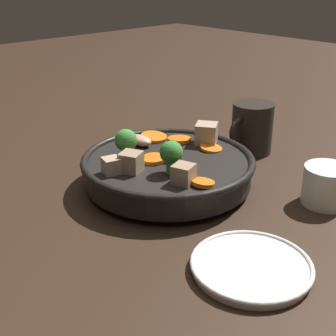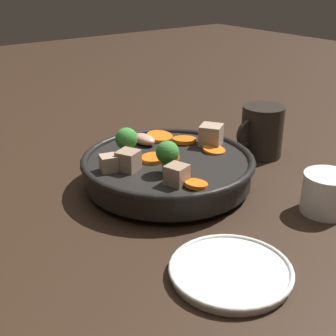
# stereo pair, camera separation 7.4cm
# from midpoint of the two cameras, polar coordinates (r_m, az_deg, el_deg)

# --- Properties ---
(ground_plane) EXTENTS (3.00, 3.00, 0.00)m
(ground_plane) POSITION_cam_midpoint_polar(r_m,az_deg,el_deg) (0.75, -2.81, -2.29)
(ground_plane) COLOR black
(stirfry_bowl) EXTENTS (0.27, 0.27, 0.10)m
(stirfry_bowl) POSITION_cam_midpoint_polar(r_m,az_deg,el_deg) (0.74, -2.91, 0.12)
(stirfry_bowl) COLOR black
(stirfry_bowl) RESTS_ON ground_plane
(side_saucer) EXTENTS (0.14, 0.14, 0.01)m
(side_saucer) POSITION_cam_midpoint_polar(r_m,az_deg,el_deg) (0.56, 6.33, -11.93)
(side_saucer) COLOR white
(side_saucer) RESTS_ON ground_plane
(tea_cup) EXTENTS (0.07, 0.07, 0.06)m
(tea_cup) POSITION_cam_midpoint_polar(r_m,az_deg,el_deg) (0.72, 16.01, -2.09)
(tea_cup) COLOR white
(tea_cup) RESTS_ON ground_plane
(dark_mug) EXTENTS (0.10, 0.08, 0.09)m
(dark_mug) POSITION_cam_midpoint_polar(r_m,az_deg,el_deg) (0.88, 7.72, 4.81)
(dark_mug) COLOR black
(dark_mug) RESTS_ON ground_plane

